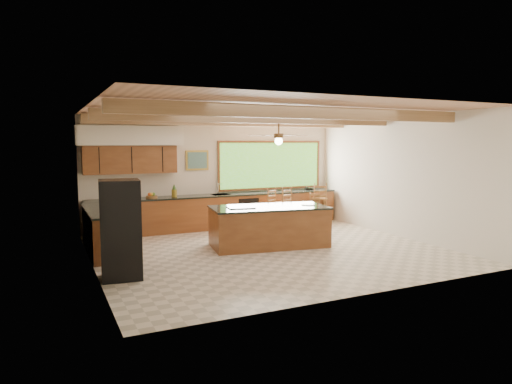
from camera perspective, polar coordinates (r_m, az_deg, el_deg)
name	(u,v)px	position (r m, az deg, el deg)	size (l,w,h in m)	color
ground	(269,250)	(9.99, 1.59, -7.27)	(7.20, 7.20, 0.00)	beige
room_shell	(249,148)	(10.23, -0.88, 5.56)	(7.27, 6.54, 3.02)	beige
counter_run	(196,215)	(11.89, -7.46, -2.87)	(7.12, 3.10, 1.26)	brown
island	(269,226)	(10.30, 1.61, -4.30)	(2.74, 1.60, 0.92)	brown
refrigerator	(121,229)	(8.14, -16.58, -4.50)	(0.73, 0.71, 1.70)	black
bar_stool_a	(283,204)	(12.51, 3.43, -1.45)	(0.49, 0.49, 1.12)	brown
bar_stool_b	(268,204)	(12.50, 1.49, -1.49)	(0.52, 0.52, 1.11)	brown
bar_stool_c	(320,199)	(13.34, 8.05, -0.89)	(0.56, 0.56, 1.18)	brown
bar_stool_d	(314,204)	(13.27, 7.30, -1.55)	(0.43, 0.43, 0.93)	brown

